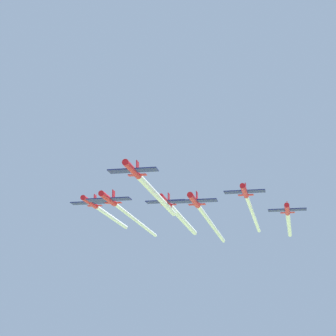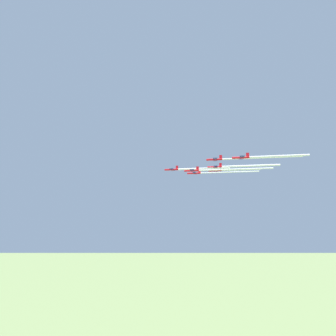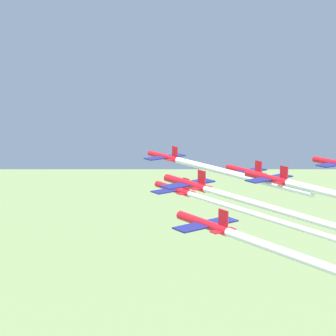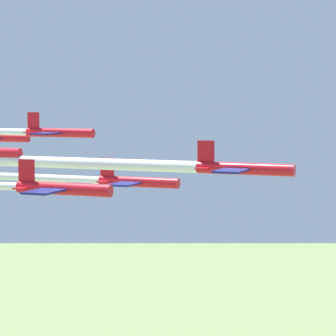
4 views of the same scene
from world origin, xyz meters
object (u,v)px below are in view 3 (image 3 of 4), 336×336
Objects in this scene: jet_4 at (268,178)px; jet_5 at (336,163)px; jet_1 at (174,189)px; jet_0 at (164,157)px; jet_2 at (245,171)px; jet_3 at (187,183)px; jet_6 at (205,223)px.

jet_4 is 1.00× the size of jet_5.
jet_1 is 19.97m from jet_4.
jet_0 is at bearing 120.47° from jet_5.
jet_3 is (-13.10, -31.61, 4.40)m from jet_2.
jet_6 is (5.10, -38.81, 4.12)m from jet_1.
jet_1 is 1.00× the size of jet_3.
jet_4 is 19.85m from jet_5.
jet_2 is at bearing 29.54° from jet_3.
jet_5 reaches higher than jet_2.
jet_3 is 39.71m from jet_5.
jet_6 is (-10.54, -51.01, 2.89)m from jet_2.
jet_1 is 39.36m from jet_6.
jet_6 is (-13.10, -31.61, 0.13)m from jet_4.
jet_6 is (-28.74, -43.82, -0.42)m from jet_5.
jet_1 is at bearing 59.53° from jet_6.
jet_5 is (18.20, -7.20, 3.31)m from jet_2.
jet_0 is 19.81m from jet_1.
jet_6 is (7.66, -58.21, 1.05)m from jet_0.
jet_6 is at bearing -139.64° from jet_2.
jet_2 is at bearing -59.53° from jet_0.
jet_5 is (31.29, 24.41, -1.10)m from jet_3.
jet_5 is 1.00× the size of jet_6.
jet_1 is (2.55, -19.40, -3.07)m from jet_0.
jet_2 is 1.00× the size of jet_5.
jet_1 is 1.00× the size of jet_4.
jet_3 is 1.00× the size of jet_5.
jet_0 is at bearing 59.53° from jet_1.
jet_5 is at bearing 18.78° from jet_6.
jet_5 reaches higher than jet_1.
jet_0 is at bearing 120.47° from jet_2.
jet_0 is 58.72m from jet_6.
jet_0 is 33.75m from jet_4.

